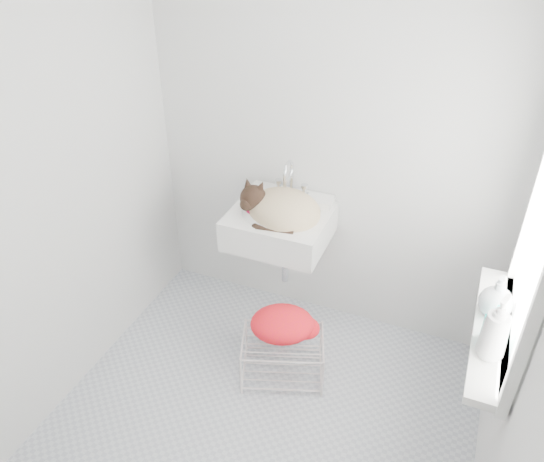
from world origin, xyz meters
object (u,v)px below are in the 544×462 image
at_px(cat, 281,209).
at_px(bottle_b, 489,343).
at_px(bottle_a, 488,355).
at_px(bottle_c, 492,313).
at_px(wire_rack, 283,355).
at_px(sink, 280,213).

bearing_deg(cat, bottle_b, -20.84).
height_order(bottle_a, bottle_b, bottle_a).
distance_m(bottle_a, bottle_c, 0.27).
xyz_separation_m(wire_rack, bottle_c, (1.02, -0.04, 0.70)).
relative_size(sink, bottle_b, 3.16).
xyz_separation_m(sink, wire_rack, (0.19, -0.41, -0.70)).
distance_m(wire_rack, bottle_b, 1.26).
bearing_deg(bottle_a, cat, 149.53).
xyz_separation_m(sink, cat, (0.01, -0.02, 0.04)).
height_order(bottle_a, bottle_c, bottle_a).
height_order(cat, bottle_b, cat).
distance_m(bottle_b, bottle_c, 0.20).
xyz_separation_m(cat, bottle_c, (1.19, -0.43, -0.04)).
height_order(sink, bottle_a, bottle_a).
bearing_deg(sink, bottle_c, -20.36).
bearing_deg(bottle_c, cat, 160.19).
xyz_separation_m(cat, bottle_b, (1.19, -0.63, -0.04)).
bearing_deg(bottle_c, wire_rack, 177.89).
bearing_deg(cat, sink, 132.00).
height_order(wire_rack, bottle_b, bottle_b).
distance_m(bottle_a, bottle_b, 0.07).
height_order(cat, bottle_a, cat).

